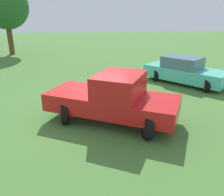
{
  "coord_description": "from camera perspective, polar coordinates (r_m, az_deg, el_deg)",
  "views": [
    {
      "loc": [
        8.53,
        -0.52,
        3.8
      ],
      "look_at": [
        0.82,
        0.53,
        0.9
      ],
      "focal_mm": 36.94,
      "sensor_mm": 36.0,
      "label": 1
    }
  ],
  "objects": [
    {
      "name": "pickup_truck",
      "position": [
        8.25,
        0.78,
        0.15
      ],
      "size": [
        3.97,
        5.05,
        1.81
      ],
      "rotation": [
        0.0,
        0.0,
        4.21
      ],
      "color": "black",
      "rests_on": "ground_plane"
    },
    {
      "name": "tree_back_left",
      "position": [
        24.36,
        -24.87,
        19.86
      ],
      "size": [
        4.08,
        4.08,
        6.37
      ],
      "color": "brown",
      "rests_on": "ground_plane"
    },
    {
      "name": "ground_plane",
      "position": [
        9.35,
        -3.9,
        -3.59
      ],
      "size": [
        80.0,
        80.0,
        0.0
      ],
      "primitive_type": "plane",
      "color": "#477533"
    },
    {
      "name": "sedan_near",
      "position": [
        13.72,
        17.47,
        6.38
      ],
      "size": [
        4.59,
        4.2,
        1.48
      ],
      "rotation": [
        0.0,
        0.0,
        0.69
      ],
      "color": "black",
      "rests_on": "ground_plane"
    }
  ]
}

